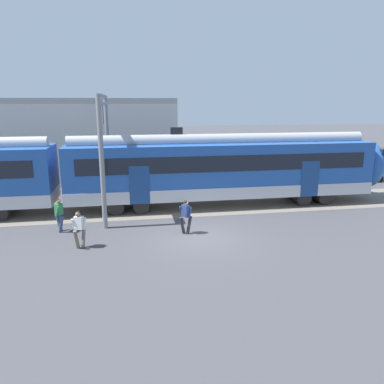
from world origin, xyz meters
TOP-DOWN VIEW (x-y plane):
  - ground_plane at (0.00, 0.00)m, footprint 160.00×160.00m
  - track_bed at (-8.65, 5.29)m, footprint 80.00×4.40m
  - commuter_train at (-6.17, 5.28)m, footprint 38.05×3.07m
  - pedestrian_green at (-6.54, 1.91)m, footprint 0.54×0.66m
  - pedestrian_white at (-5.33, -0.39)m, footprint 0.64×0.58m
  - pedestrian_navy at (-0.57, 0.58)m, footprint 0.71×0.48m
  - parked_car_grey at (14.81, 10.20)m, footprint 4.09×1.93m
  - catenary_gantry at (-4.41, 5.29)m, footprint 0.24×6.64m
  - background_building at (-9.02, 14.43)m, footprint 19.22×5.00m

SIDE VIEW (x-z plane):
  - ground_plane at x=0.00m, z-range 0.00..0.00m
  - track_bed at x=-8.65m, z-range 0.00..0.01m
  - parked_car_grey at x=14.81m, z-range 0.01..1.55m
  - pedestrian_green at x=-6.54m, z-range 0.13..1.80m
  - pedestrian_navy at x=-0.57m, z-range 0.13..1.80m
  - pedestrian_white at x=-5.33m, z-range 0.16..1.82m
  - commuter_train at x=-6.17m, z-range -0.11..4.62m
  - background_building at x=-9.02m, z-range -1.39..7.81m
  - catenary_gantry at x=-4.41m, z-range 1.05..7.58m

